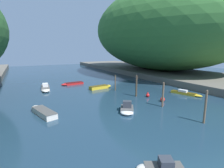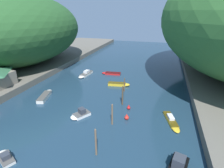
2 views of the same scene
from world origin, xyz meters
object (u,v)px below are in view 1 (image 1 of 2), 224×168
object	(u,v)px
boat_far_upstream	(101,87)
boat_mid_channel	(127,109)
boat_open_rowboat	(160,168)
boat_moored_right	(72,84)
channel_buoy_far	(148,95)
channel_buoy_near	(163,99)
boat_yellow_tender	(46,88)
boat_navy_launch	(42,111)
boat_far_right_bank	(186,93)

from	to	relation	value
boat_far_upstream	boat_mid_channel	bearing A→B (deg)	-19.58
boat_open_rowboat	boat_moored_right	bearing A→B (deg)	22.40
channel_buoy_far	channel_buoy_near	bearing A→B (deg)	-84.13
boat_yellow_tender	channel_buoy_near	distance (m)	22.49
channel_buoy_near	channel_buoy_far	size ratio (longest dim) A/B	1.16
boat_navy_launch	boat_yellow_tender	bearing A→B (deg)	65.13
boat_far_right_bank	boat_navy_launch	bearing A→B (deg)	-22.03
boat_moored_right	boat_far_right_bank	world-z (taller)	boat_far_right_bank
boat_far_upstream	channel_buoy_near	size ratio (longest dim) A/B	4.88
boat_yellow_tender	channel_buoy_near	xyz separation A→B (m)	(14.85, -16.89, 0.02)
boat_far_upstream	channel_buoy_far	size ratio (longest dim) A/B	5.66
boat_open_rowboat	channel_buoy_far	size ratio (longest dim) A/B	3.67
channel_buoy_near	boat_mid_channel	bearing A→B (deg)	-169.85
boat_mid_channel	channel_buoy_near	bearing A→B (deg)	-136.63
boat_navy_launch	boat_moored_right	bearing A→B (deg)	48.13
channel_buoy_near	boat_open_rowboat	bearing A→B (deg)	-134.57
boat_mid_channel	boat_open_rowboat	distance (m)	11.35
channel_buoy_near	boat_far_upstream	bearing A→B (deg)	109.05
boat_open_rowboat	channel_buoy_near	distance (m)	16.62
boat_mid_channel	boat_open_rowboat	xyz separation A→B (m)	(-4.28, -10.51, -0.10)
boat_mid_channel	channel_buoy_far	xyz separation A→B (m)	(7.06, 4.47, -0.05)
boat_navy_launch	boat_moored_right	distance (m)	18.87
boat_open_rowboat	channel_buoy_near	world-z (taller)	channel_buoy_near
boat_far_right_bank	channel_buoy_far	world-z (taller)	channel_buoy_far
boat_far_upstream	boat_far_right_bank	size ratio (longest dim) A/B	0.93
boat_far_upstream	boat_yellow_tender	size ratio (longest dim) A/B	0.86
boat_moored_right	channel_buoy_near	size ratio (longest dim) A/B	5.01
boat_far_right_bank	boat_yellow_tender	bearing A→B (deg)	-53.44
boat_navy_launch	boat_mid_channel	size ratio (longest dim) A/B	1.61
boat_navy_launch	boat_yellow_tender	distance (m)	13.99
boat_navy_launch	boat_far_right_bank	bearing A→B (deg)	-20.26
boat_navy_launch	channel_buoy_far	bearing A→B (deg)	-15.35
boat_yellow_tender	boat_mid_channel	xyz separation A→B (m)	(7.46, -18.22, 0.02)
boat_mid_channel	boat_far_right_bank	world-z (taller)	boat_mid_channel
boat_open_rowboat	boat_far_right_bank	bearing A→B (deg)	-27.28
boat_navy_launch	boat_far_right_bank	size ratio (longest dim) A/B	1.04
boat_navy_launch	channel_buoy_far	size ratio (longest dim) A/B	6.35
channel_buoy_near	boat_yellow_tender	bearing A→B (deg)	131.31
boat_yellow_tender	boat_far_right_bank	distance (m)	26.77
boat_far_upstream	boat_far_right_bank	xyz separation A→B (m)	(11.25, -11.81, -0.07)
boat_moored_right	boat_far_right_bank	bearing A→B (deg)	-146.78
boat_far_right_bank	channel_buoy_near	size ratio (longest dim) A/B	5.27
channel_buoy_far	boat_yellow_tender	bearing A→B (deg)	136.58
boat_moored_right	boat_yellow_tender	bearing A→B (deg)	110.77
boat_far_upstream	boat_far_right_bank	bearing A→B (deg)	35.58
boat_navy_launch	boat_far_right_bank	world-z (taller)	boat_far_right_bank
boat_far_right_bank	channel_buoy_near	world-z (taller)	channel_buoy_near
boat_mid_channel	boat_far_right_bank	bearing A→B (deg)	-136.98
boat_far_upstream	boat_moored_right	bearing A→B (deg)	-156.79
boat_moored_right	boat_far_right_bank	xyz separation A→B (m)	(15.53, -18.88, 0.03)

